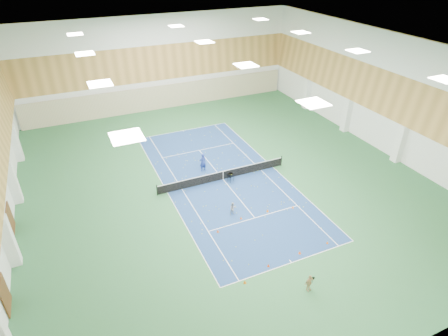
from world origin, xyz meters
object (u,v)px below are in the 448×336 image
(tennis_net, at_px, (223,175))
(child_apron, at_px, (309,283))
(child_court, at_px, (233,208))
(coach, at_px, (203,162))
(ball_cart, at_px, (231,177))

(tennis_net, distance_m, child_apron, 14.36)
(child_court, xyz_separation_m, child_apron, (1.07, -9.14, 0.06))
(coach, relative_size, ball_cart, 2.20)
(tennis_net, distance_m, ball_cart, 0.79)
(tennis_net, bearing_deg, child_apron, -91.39)
(tennis_net, height_order, coach, coach)
(child_apron, xyz_separation_m, ball_cart, (0.84, 13.75, -0.21))
(tennis_net, distance_m, child_court, 5.40)
(coach, xyz_separation_m, child_court, (-0.26, -7.49, -0.38))
(child_court, height_order, child_apron, child_apron)
(coach, height_order, ball_cart, coach)
(coach, relative_size, child_apron, 1.50)
(coach, distance_m, child_apron, 16.65)
(child_apron, bearing_deg, coach, 85.18)
(tennis_net, height_order, child_court, child_court)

